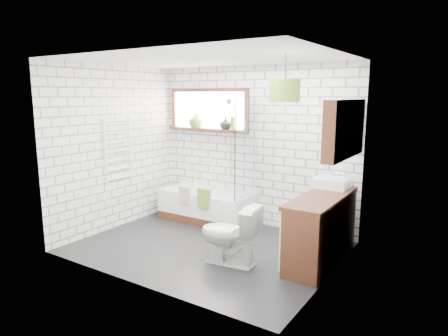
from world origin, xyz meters
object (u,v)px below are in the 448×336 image
Objects in this scene: vanity at (321,229)px; pendant at (285,91)px; toilet at (229,234)px; bathtub at (207,206)px; basin at (332,183)px.

pendant reaches higher than vanity.
pendant is (-0.31, -0.52, 1.68)m from vanity.
pendant is (0.61, 0.16, 1.72)m from toilet.
bathtub is at bearing -142.98° from toilet.
toilet is (1.22, -1.24, 0.13)m from bathtub.
pendant is (-0.25, -1.02, 1.20)m from basin.
pendant reaches higher than toilet.
bathtub is at bearing 165.35° from vanity.
vanity reaches higher than bathtub.
toilet is (-0.92, -0.68, -0.04)m from vanity.
pendant reaches higher than basin.
vanity is 3.30× the size of basin.
vanity is at bearing 59.50° from pendant.
bathtub is at bearing 149.39° from pendant.
bathtub is 2.04× the size of toilet.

